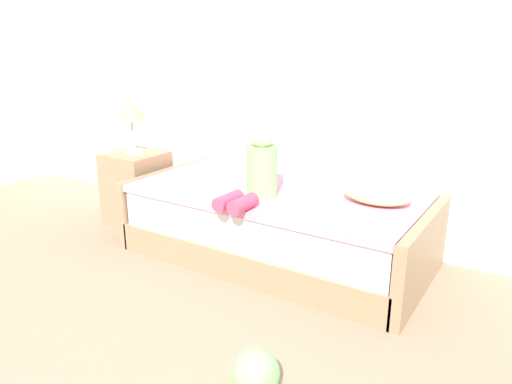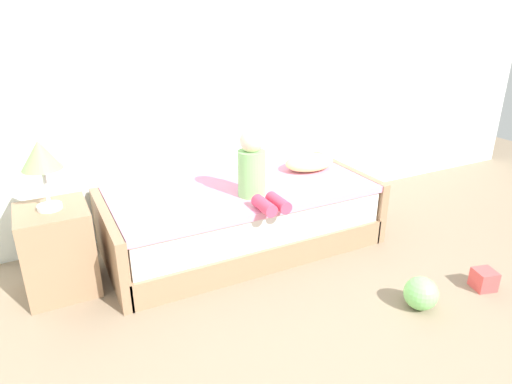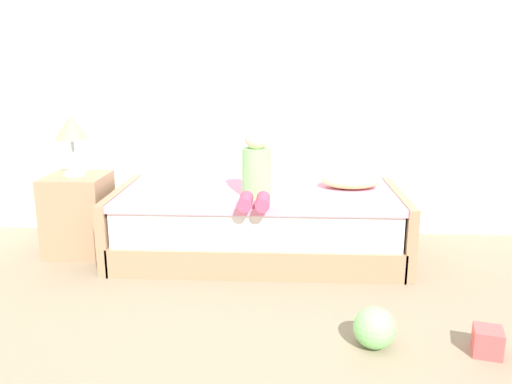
{
  "view_description": "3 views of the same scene",
  "coord_description": "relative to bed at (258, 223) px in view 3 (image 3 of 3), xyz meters",
  "views": [
    {
      "loc": [
        1.44,
        -0.75,
        1.47
      ],
      "look_at": [
        -0.16,
        1.75,
        0.55
      ],
      "focal_mm": 33.74,
      "sensor_mm": 36.0,
      "label": 1
    },
    {
      "loc": [
        -1.53,
        -0.93,
        1.79
      ],
      "look_at": [
        -0.16,
        1.75,
        0.55
      ],
      "focal_mm": 31.67,
      "sensor_mm": 36.0,
      "label": 2
    },
    {
      "loc": [
        0.01,
        -1.66,
        1.42
      ],
      "look_at": [
        -0.16,
        1.75,
        0.55
      ],
      "focal_mm": 36.13,
      "sensor_mm": 36.0,
      "label": 3
    }
  ],
  "objects": [
    {
      "name": "toy_block",
      "position": [
        1.2,
        -1.31,
        -0.18
      ],
      "size": [
        0.17,
        0.17,
        0.14
      ],
      "primitive_type": "cube",
      "rotation": [
        0.0,
        0.0,
        1.32
      ],
      "color": "#E54C4C",
      "rests_on": "ground"
    },
    {
      "name": "nightstand",
      "position": [
        -1.35,
        -0.01,
        0.05
      ],
      "size": [
        0.44,
        0.44,
        0.6
      ],
      "primitive_type": "cube",
      "color": "#997556",
      "rests_on": "ground"
    },
    {
      "name": "bed",
      "position": [
        0.0,
        0.0,
        0.0
      ],
      "size": [
        2.11,
        1.0,
        0.5
      ],
      "color": "#997556",
      "rests_on": "ground"
    },
    {
      "name": "pillow",
      "position": [
        0.69,
        0.1,
        0.32
      ],
      "size": [
        0.44,
        0.3,
        0.13
      ],
      "primitive_type": "ellipsoid",
      "color": "#F2E58C",
      "rests_on": "bed"
    },
    {
      "name": "wall_rear",
      "position": [
        0.16,
        0.6,
        1.2
      ],
      "size": [
        7.2,
        0.1,
        2.9
      ],
      "primitive_type": "cube",
      "color": "silver",
      "rests_on": "ground"
    },
    {
      "name": "child_figure",
      "position": [
        0.0,
        -0.23,
        0.46
      ],
      "size": [
        0.2,
        0.51,
        0.5
      ],
      "color": "#7FC672",
      "rests_on": "bed"
    },
    {
      "name": "table_lamp",
      "position": [
        -1.35,
        -0.01,
        0.69
      ],
      "size": [
        0.24,
        0.24,
        0.45
      ],
      "color": "silver",
      "rests_on": "nightstand"
    },
    {
      "name": "toy_ball",
      "position": [
        0.65,
        -1.27,
        -0.14
      ],
      "size": [
        0.21,
        0.21,
        0.21
      ],
      "primitive_type": "sphere",
      "color": "#7FD872",
      "rests_on": "ground"
    }
  ]
}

